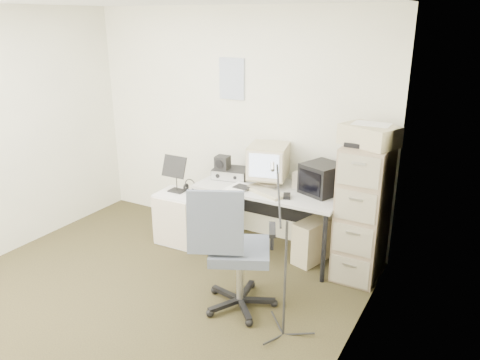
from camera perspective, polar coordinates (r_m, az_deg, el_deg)
The scene contains 21 objects.
floor at distance 4.36m, azimuth -12.93°, elevation -14.43°, with size 3.60×3.60×0.01m, color #2D281A.
wall_back at distance 5.22m, azimuth -0.71°, elevation 6.78°, with size 3.60×0.02×2.50m, color white.
wall_right at distance 2.94m, azimuth 12.30°, elevation -3.72°, with size 0.02×3.60×2.50m, color white.
wall_calendar at distance 5.13m, azimuth -1.00°, elevation 12.23°, with size 0.30×0.02×0.44m, color white.
filing_cabinet at distance 4.55m, azimuth 14.78°, elevation -3.74°, with size 0.40×0.60×1.30m, color #978164.
printer at distance 4.29m, azimuth 15.49°, elevation 5.26°, with size 0.47×0.32×0.18m, color tan.
desk at distance 4.92m, azimuth 3.67°, elevation -4.91°, with size 1.50×0.70×0.73m, color silver.
crt_monitor at distance 4.83m, azimuth 3.48°, elevation 1.89°, with size 0.38×0.40×0.42m, color tan.
crt_tv at distance 4.65m, azimuth 9.96°, elevation 0.18°, with size 0.33×0.35×0.30m, color black.
desk_speaker at distance 4.77m, azimuth 7.07°, elevation -0.02°, with size 0.09×0.09×0.17m, color beige.
keyboard at distance 4.63m, azimuth 3.07°, elevation -1.44°, with size 0.47×0.17×0.03m, color tan.
mouse at distance 4.53m, azimuth 5.74°, elevation -1.95°, with size 0.07×0.11×0.03m, color black.
radio_receiver at distance 5.05m, azimuth -1.05°, elevation 0.86°, with size 0.38×0.27×0.11m, color black.
radio_speaker at distance 5.00m, azimuth -2.14°, elevation 2.15°, with size 0.14×0.13×0.14m, color black.
papers at distance 4.75m, azimuth -0.13°, elevation -0.92°, with size 0.20×0.27×0.02m, color white.
pc_tower at distance 4.88m, azimuth 8.99°, elevation -7.25°, with size 0.21×0.47×0.44m, color tan.
office_chair at distance 3.93m, azimuth -0.02°, elevation -8.36°, with size 0.64×0.64×1.11m, color #4D515F.
side_cart at distance 5.21m, azimuth -7.34°, elevation -4.57°, with size 0.46×0.37×0.57m, color white.
music_stand at distance 5.09m, azimuth -7.78°, elevation 0.81°, with size 0.28×0.15×0.41m, color black.
headphones at distance 5.13m, azimuth -6.09°, elevation -0.88°, with size 0.15×0.15×0.03m, color black.
mic_stand at distance 3.57m, azimuth 5.59°, elevation -9.94°, with size 0.02×0.02×1.28m, color black.
Camera 1 is at (2.55, -2.61, 2.38)m, focal length 35.00 mm.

